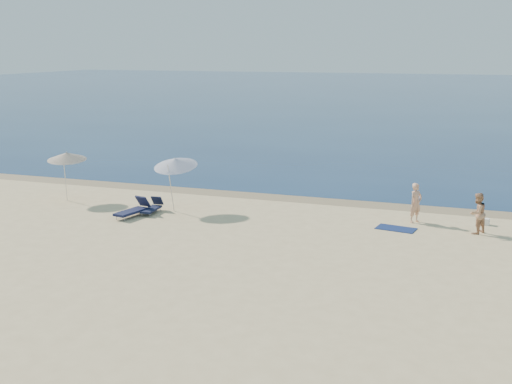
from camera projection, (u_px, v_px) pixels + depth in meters
sea at (441, 93)px, 105.69m from camera, size 240.00×160.00×0.01m
wet_sand_strip at (349, 203)px, 31.28m from camera, size 240.00×1.60×0.00m
person_left at (416, 203)px, 27.61m from camera, size 0.72×0.75×1.73m
person_right at (477, 213)px, 25.97m from camera, size 1.00×1.04×1.68m
beach_towel at (396, 229)px, 26.78m from camera, size 1.73×1.15×0.03m
white_bag at (485, 222)px, 27.40m from camera, size 0.36×0.33×0.27m
umbrella_near at (175, 163)px, 29.44m from camera, size 2.02×2.05×2.67m
umbrella_far at (67, 156)px, 31.35m from camera, size 2.50×2.51×2.54m
lounger_left at (152, 208)px, 29.32m from camera, size 0.58×1.56×0.68m
lounger_right at (133, 210)px, 28.72m from camera, size 1.00×1.95×0.82m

